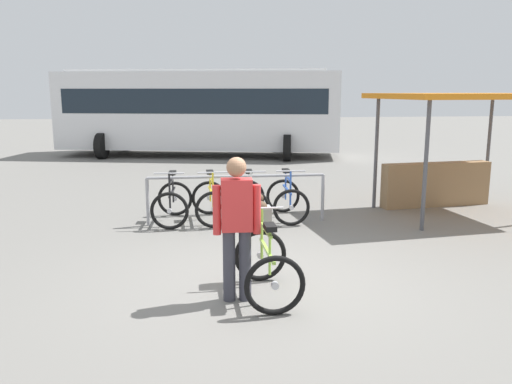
{
  "coord_description": "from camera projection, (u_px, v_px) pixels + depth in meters",
  "views": [
    {
      "loc": [
        -0.87,
        -6.01,
        2.34
      ],
      "look_at": [
        -0.02,
        0.75,
        1.0
      ],
      "focal_mm": 36.09,
      "sensor_mm": 36.0,
      "label": 1
    }
  ],
  "objects": [
    {
      "name": "racked_bike_yellow",
      "position": [
        211.0,
        201.0,
        9.35
      ],
      "size": [
        0.71,
        1.15,
        0.98
      ],
      "color": "black",
      "rests_on": "ground"
    },
    {
      "name": "bus_distant",
      "position": [
        199.0,
        108.0,
        18.67
      ],
      "size": [
        10.3,
        4.79,
        3.08
      ],
      "color": "silver",
      "rests_on": "ground"
    },
    {
      "name": "bike_rack_rail",
      "position": [
        237.0,
        187.0,
        9.17
      ],
      "size": [
        3.21,
        0.06,
        0.88
      ],
      "color": "#99999E",
      "rests_on": "ground"
    },
    {
      "name": "person_with_featured_bike",
      "position": [
        237.0,
        223.0,
        5.69
      ],
      "size": [
        0.53,
        0.22,
        1.64
      ],
      "color": "#383842",
      "rests_on": "ground"
    },
    {
      "name": "ground_plane",
      "position": [
        265.0,
        282.0,
        6.41
      ],
      "size": [
        80.0,
        80.0,
        0.0
      ],
      "primitive_type": "plane",
      "color": "slate"
    },
    {
      "name": "racked_bike_white",
      "position": [
        249.0,
        200.0,
        9.43
      ],
      "size": [
        0.71,
        1.12,
        0.97
      ],
      "color": "black",
      "rests_on": "ground"
    },
    {
      "name": "market_stall",
      "position": [
        451.0,
        140.0,
        10.02
      ],
      "size": [
        3.34,
        2.64,
        2.3
      ],
      "color": "#4C4C51",
      "rests_on": "ground"
    },
    {
      "name": "racked_bike_black",
      "position": [
        172.0,
        202.0,
        9.26
      ],
      "size": [
        0.73,
        1.13,
        0.97
      ],
      "color": "black",
      "rests_on": "ground"
    },
    {
      "name": "featured_bicycle",
      "position": [
        265.0,
        253.0,
        5.99
      ],
      "size": [
        0.68,
        1.21,
        1.09
      ],
      "color": "black",
      "rests_on": "ground"
    },
    {
      "name": "racked_bike_blue",
      "position": [
        287.0,
        199.0,
        9.51
      ],
      "size": [
        0.69,
        1.1,
        0.97
      ],
      "color": "black",
      "rests_on": "ground"
    }
  ]
}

